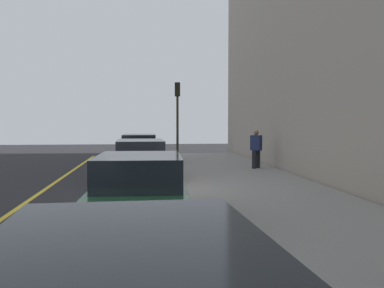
{
  "coord_description": "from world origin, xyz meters",
  "views": [
    {
      "loc": [
        -13.63,
        0.04,
        2.17
      ],
      "look_at": [
        -0.77,
        -1.35,
        1.49
      ],
      "focal_mm": 41.05,
      "sensor_mm": 36.0,
      "label": 1
    }
  ],
  "objects_px": {
    "parked_car_maroon": "(140,161)",
    "traffic_light_pole": "(177,107)",
    "parked_car_navy": "(139,149)",
    "pedestrian_navy_coat": "(256,148)",
    "parked_car_green": "(140,192)"
  },
  "relations": [
    {
      "from": "parked_car_maroon",
      "to": "traffic_light_pole",
      "type": "distance_m",
      "value": 7.36
    },
    {
      "from": "parked_car_navy",
      "to": "traffic_light_pole",
      "type": "bearing_deg",
      "value": -85.01
    },
    {
      "from": "traffic_light_pole",
      "to": "pedestrian_navy_coat",
      "type": "bearing_deg",
      "value": -142.55
    },
    {
      "from": "parked_car_maroon",
      "to": "traffic_light_pole",
      "type": "bearing_deg",
      "value": -15.03
    },
    {
      "from": "parked_car_green",
      "to": "parked_car_maroon",
      "type": "relative_size",
      "value": 0.96
    },
    {
      "from": "traffic_light_pole",
      "to": "parked_car_maroon",
      "type": "bearing_deg",
      "value": 164.97
    },
    {
      "from": "parked_car_navy",
      "to": "pedestrian_navy_coat",
      "type": "relative_size",
      "value": 2.94
    },
    {
      "from": "parked_car_maroon",
      "to": "parked_car_navy",
      "type": "distance_m",
      "value": 6.64
    },
    {
      "from": "parked_car_navy",
      "to": "traffic_light_pole",
      "type": "distance_m",
      "value": 2.86
    },
    {
      "from": "parked_car_green",
      "to": "parked_car_navy",
      "type": "bearing_deg",
      "value": 0.67
    },
    {
      "from": "parked_car_navy",
      "to": "pedestrian_navy_coat",
      "type": "distance_m",
      "value": 6.33
    },
    {
      "from": "parked_car_maroon",
      "to": "parked_car_green",
      "type": "bearing_deg",
      "value": -179.56
    },
    {
      "from": "parked_car_maroon",
      "to": "pedestrian_navy_coat",
      "type": "height_order",
      "value": "pedestrian_navy_coat"
    },
    {
      "from": "parked_car_navy",
      "to": "traffic_light_pole",
      "type": "relative_size",
      "value": 1.2
    },
    {
      "from": "pedestrian_navy_coat",
      "to": "parked_car_green",
      "type": "bearing_deg",
      "value": 153.3
    }
  ]
}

